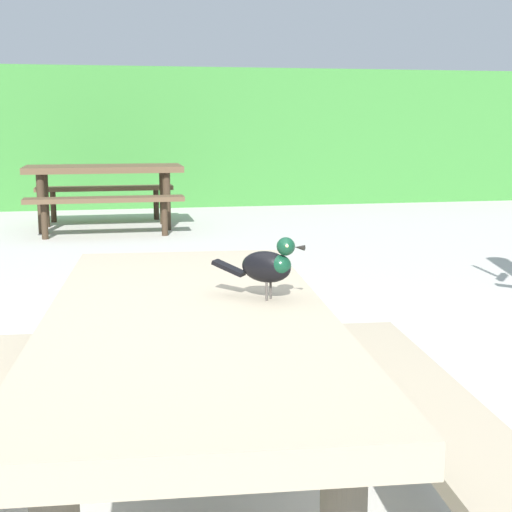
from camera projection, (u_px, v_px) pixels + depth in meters
hedge_wall at (116, 138)px, 11.12m from camera, size 28.00×1.37×2.02m
picnic_table_foreground at (190, 373)px, 2.04m from camera, size 1.80×1.85×0.74m
bird_grackle at (270, 265)px, 2.09m from camera, size 0.24×0.19×0.18m
picnic_table_mid_left at (104, 181)px, 8.62m from camera, size 1.80×1.69×0.74m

